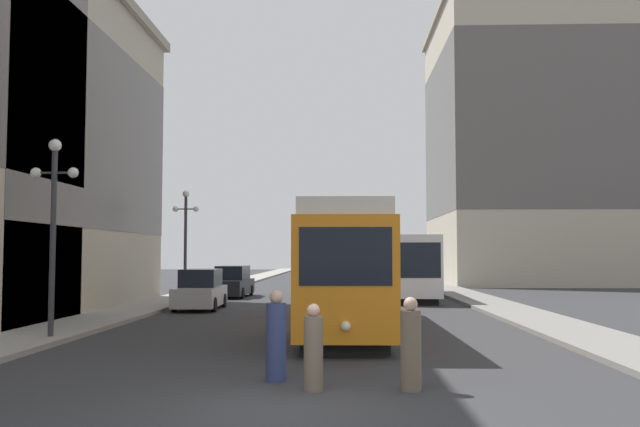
# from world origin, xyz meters

# --- Properties ---
(ground_plane) EXTENTS (200.00, 200.00, 0.00)m
(ground_plane) POSITION_xyz_m (0.00, 0.00, 0.00)
(ground_plane) COLOR #303033
(sidewalk_left) EXTENTS (2.55, 120.00, 0.15)m
(sidewalk_left) POSITION_xyz_m (-8.12, 40.00, 0.07)
(sidewalk_left) COLOR gray
(sidewalk_left) RESTS_ON ground
(sidewalk_right) EXTENTS (2.55, 120.00, 0.15)m
(sidewalk_right) POSITION_xyz_m (8.12, 40.00, 0.07)
(sidewalk_right) COLOR gray
(sidewalk_right) RESTS_ON ground
(streetcar) EXTENTS (2.81, 13.12, 3.89)m
(streetcar) POSITION_xyz_m (0.90, 11.47, 2.10)
(streetcar) COLOR black
(streetcar) RESTS_ON ground
(transit_bus) EXTENTS (2.85, 11.51, 3.45)m
(transit_bus) POSITION_xyz_m (4.60, 27.18, 1.95)
(transit_bus) COLOR black
(transit_bus) RESTS_ON ground
(parked_car_left_near) EXTENTS (2.00, 5.00, 1.82)m
(parked_car_left_near) POSITION_xyz_m (-5.54, 28.11, 0.84)
(parked_car_left_near) COLOR black
(parked_car_left_near) RESTS_ON ground
(parked_car_left_mid) EXTENTS (1.95, 4.35, 1.82)m
(parked_car_left_mid) POSITION_xyz_m (-5.54, 19.34, 0.84)
(parked_car_left_mid) COLOR black
(parked_car_left_mid) RESTS_ON ground
(pedestrian_crossing_near) EXTENTS (0.35, 0.35, 1.58)m
(pedestrian_crossing_near) POSITION_xyz_m (0.39, 1.46, 0.74)
(pedestrian_crossing_near) COLOR #6B5B4C
(pedestrian_crossing_near) RESTS_ON ground
(pedestrian_crossing_far) EXTENTS (0.40, 0.40, 1.78)m
(pedestrian_crossing_far) POSITION_xyz_m (-0.39, 2.38, 0.83)
(pedestrian_crossing_far) COLOR navy
(pedestrian_crossing_far) RESTS_ON ground
(pedestrian_on_sidewalk) EXTENTS (0.38, 0.38, 1.70)m
(pedestrian_on_sidewalk) POSITION_xyz_m (2.18, 1.55, 0.79)
(pedestrian_on_sidewalk) COLOR #6B5B4C
(pedestrian_on_sidewalk) RESTS_ON ground
(lamp_post_left_near) EXTENTS (1.41, 0.36, 5.69)m
(lamp_post_left_near) POSITION_xyz_m (-7.44, 8.12, 3.87)
(lamp_post_left_near) COLOR #333338
(lamp_post_left_near) RESTS_ON sidewalk_left
(lamp_post_left_far) EXTENTS (1.41, 0.36, 5.74)m
(lamp_post_left_far) POSITION_xyz_m (-7.44, 24.32, 3.90)
(lamp_post_left_far) COLOR #333338
(lamp_post_left_far) RESTS_ON sidewalk_left
(building_right_corner) EXTENTS (16.53, 18.53, 23.84)m
(building_right_corner) POSITION_xyz_m (17.36, 48.18, 12.27)
(building_right_corner) COLOR #B2A893
(building_right_corner) RESTS_ON ground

